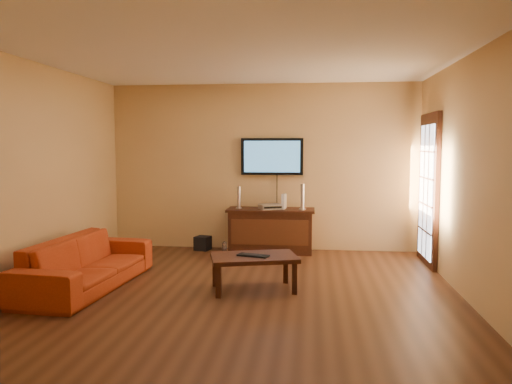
# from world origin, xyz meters

# --- Properties ---
(ground_plane) EXTENTS (5.00, 5.00, 0.00)m
(ground_plane) POSITION_xyz_m (0.00, 0.00, 0.00)
(ground_plane) COLOR #391F0F
(ground_plane) RESTS_ON ground
(room_walls) EXTENTS (5.00, 5.00, 5.00)m
(room_walls) POSITION_xyz_m (0.00, 0.62, 1.69)
(room_walls) COLOR tan
(room_walls) RESTS_ON ground
(french_door) EXTENTS (0.07, 1.02, 2.22)m
(french_door) POSITION_xyz_m (2.46, 1.70, 1.05)
(french_door) COLOR black
(french_door) RESTS_ON ground
(media_console) EXTENTS (1.38, 0.53, 0.70)m
(media_console) POSITION_xyz_m (0.16, 2.23, 0.35)
(media_console) COLOR black
(media_console) RESTS_ON ground
(television) EXTENTS (1.01, 0.08, 0.59)m
(television) POSITION_xyz_m (0.16, 2.45, 1.53)
(television) COLOR black
(television) RESTS_ON ground
(coffee_table) EXTENTS (1.11, 0.84, 0.42)m
(coffee_table) POSITION_xyz_m (0.13, 0.11, 0.36)
(coffee_table) COLOR black
(coffee_table) RESTS_ON ground
(sofa) EXTENTS (0.76, 2.09, 0.80)m
(sofa) POSITION_xyz_m (-1.87, -0.00, 0.40)
(sofa) COLOR #A93512
(sofa) RESTS_ON ground
(speaker_left) EXTENTS (0.10, 0.10, 0.35)m
(speaker_left) POSITION_xyz_m (-0.35, 2.21, 0.86)
(speaker_left) COLOR silver
(speaker_left) RESTS_ON media_console
(speaker_right) EXTENTS (0.11, 0.11, 0.40)m
(speaker_right) POSITION_xyz_m (0.66, 2.21, 0.89)
(speaker_right) COLOR silver
(speaker_right) RESTS_ON media_console
(av_receiver) EXTENTS (0.41, 0.36, 0.08)m
(av_receiver) POSITION_xyz_m (0.15, 2.21, 0.74)
(av_receiver) COLOR silver
(av_receiver) RESTS_ON media_console
(game_console) EXTENTS (0.07, 0.18, 0.24)m
(game_console) POSITION_xyz_m (0.36, 2.24, 0.82)
(game_console) COLOR white
(game_console) RESTS_ON media_console
(subwoofer) EXTENTS (0.28, 0.28, 0.22)m
(subwoofer) POSITION_xyz_m (-0.96, 2.27, 0.11)
(subwoofer) COLOR black
(subwoofer) RESTS_ON ground
(bottle) EXTENTS (0.07, 0.07, 0.20)m
(bottle) POSITION_xyz_m (-0.56, 2.01, 0.10)
(bottle) COLOR white
(bottle) RESTS_ON ground
(keyboard) EXTENTS (0.39, 0.24, 0.02)m
(keyboard) POSITION_xyz_m (0.13, 0.07, 0.43)
(keyboard) COLOR black
(keyboard) RESTS_ON coffee_table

